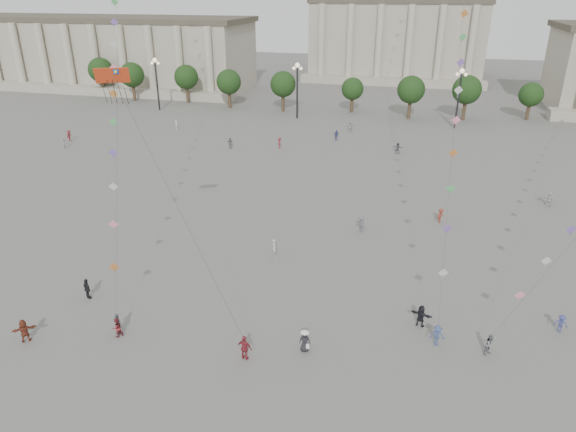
# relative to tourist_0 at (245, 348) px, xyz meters

# --- Properties ---
(ground) EXTENTS (360.00, 360.00, 0.00)m
(ground) POSITION_rel_tourist_0_xyz_m (1.19, 1.22, -0.95)
(ground) COLOR #5C5957
(ground) RESTS_ON ground
(hall_west) EXTENTS (84.00, 26.22, 17.20)m
(hall_west) POSITION_rel_tourist_0_xyz_m (-73.81, 95.12, 7.48)
(hall_west) COLOR #A29A88
(hall_west) RESTS_ON ground
(hall_central) EXTENTS (48.30, 34.30, 35.50)m
(hall_central) POSITION_rel_tourist_0_xyz_m (1.19, 130.44, 13.28)
(hall_central) COLOR #A29A88
(hall_central) RESTS_ON ground
(tree_row) EXTENTS (137.12, 5.12, 8.00)m
(tree_row) POSITION_rel_tourist_0_xyz_m (1.19, 79.22, 4.44)
(tree_row) COLOR #38281C
(tree_row) RESTS_ON ground
(lamp_post_far_west) EXTENTS (2.00, 0.90, 10.65)m
(lamp_post_far_west) POSITION_rel_tourist_0_xyz_m (-43.81, 71.22, 6.40)
(lamp_post_far_west) COLOR #262628
(lamp_post_far_west) RESTS_ON ground
(lamp_post_mid_west) EXTENTS (2.00, 0.90, 10.65)m
(lamp_post_mid_west) POSITION_rel_tourist_0_xyz_m (-13.81, 71.22, 6.40)
(lamp_post_mid_west) COLOR #262628
(lamp_post_mid_west) RESTS_ON ground
(lamp_post_mid_east) EXTENTS (2.00, 0.90, 10.65)m
(lamp_post_mid_east) POSITION_rel_tourist_0_xyz_m (16.19, 71.22, 6.40)
(lamp_post_mid_east) COLOR #262628
(lamp_post_mid_east) RESTS_ON ground
(person_crowd_0) EXTENTS (1.11, 0.56, 1.81)m
(person_crowd_0) POSITION_rel_tourist_0_xyz_m (-3.54, 57.17, -0.04)
(person_crowd_0) COLOR navy
(person_crowd_0) RESTS_ON ground
(person_crowd_1) EXTENTS (0.89, 0.81, 1.49)m
(person_crowd_1) POSITION_rel_tourist_0_xyz_m (-45.03, 41.58, -0.20)
(person_crowd_1) COLOR #B0AFAC
(person_crowd_1) RESTS_ON ground
(person_crowd_2) EXTENTS (0.74, 1.22, 1.84)m
(person_crowd_2) POSITION_rel_tourist_0_xyz_m (-46.89, 45.35, -0.03)
(person_crowd_2) COLOR maroon
(person_crowd_2) RESTS_ON ground
(person_crowd_3) EXTENTS (1.72, 1.01, 1.76)m
(person_crowd_3) POSITION_rel_tourist_0_xyz_m (11.60, 7.03, -0.07)
(person_crowd_3) COLOR black
(person_crowd_3) RESTS_ON ground
(person_crowd_4) EXTENTS (1.78, 1.41, 1.89)m
(person_crowd_4) POSITION_rel_tourist_0_xyz_m (-2.10, 63.45, -0.00)
(person_crowd_4) COLOR #BBBAB6
(person_crowd_4) RESTS_ON ground
(person_crowd_6) EXTENTS (1.36, 1.18, 1.83)m
(person_crowd_6) POSITION_rel_tourist_0_xyz_m (5.13, 22.39, -0.03)
(person_crowd_6) COLOR #58595D
(person_crowd_6) RESTS_ON ground
(person_crowd_7) EXTENTS (1.72, 0.90, 1.77)m
(person_crowd_7) POSITION_rel_tourist_0_xyz_m (25.67, 35.17, -0.06)
(person_crowd_7) COLOR silver
(person_crowd_7) RESTS_ON ground
(person_crowd_8) EXTENTS (1.11, 1.21, 1.63)m
(person_crowd_8) POSITION_rel_tourist_0_xyz_m (13.22, 27.00, -0.13)
(person_crowd_8) COLOR maroon
(person_crowd_8) RESTS_ON ground
(person_crowd_10) EXTENTS (0.47, 0.68, 1.77)m
(person_crowd_10) POSITION_rel_tourist_0_xyz_m (-32.81, 56.82, -0.06)
(person_crowd_10) COLOR silver
(person_crowd_10) RESTS_ON ground
(person_crowd_12) EXTENTS (1.71, 0.78, 1.77)m
(person_crowd_12) POSITION_rel_tourist_0_xyz_m (7.01, 52.04, -0.06)
(person_crowd_12) COLOR slate
(person_crowd_12) RESTS_ON ground
(person_crowd_13) EXTENTS (0.70, 0.77, 1.76)m
(person_crowd_13) POSITION_rel_tourist_0_xyz_m (-2.21, 14.97, -0.07)
(person_crowd_13) COLOR #B0B0AC
(person_crowd_13) RESTS_ON ground
(person_crowd_14) EXTENTS (1.06, 0.76, 1.48)m
(person_crowd_14) POSITION_rel_tourist_0_xyz_m (21.69, 8.88, -0.21)
(person_crowd_14) COLOR navy
(person_crowd_14) RESTS_ON ground
(person_crowd_16) EXTENTS (1.07, 0.55, 1.75)m
(person_crowd_16) POSITION_rel_tourist_0_xyz_m (-19.19, 48.10, -0.07)
(person_crowd_16) COLOR slate
(person_crowd_16) RESTS_ON ground
(person_crowd_17) EXTENTS (1.14, 1.35, 1.81)m
(person_crowd_17) POSITION_rel_tourist_0_xyz_m (-11.48, 50.06, -0.04)
(person_crowd_17) COLOR maroon
(person_crowd_17) RESTS_ON ground
(tourist_0) EXTENTS (1.18, 0.65, 1.90)m
(tourist_0) POSITION_rel_tourist_0_xyz_m (0.00, 0.00, 0.00)
(tourist_0) COLOR maroon
(tourist_0) RESTS_ON ground
(tourist_1) EXTENTS (1.15, 0.91, 1.82)m
(tourist_1) POSITION_rel_tourist_0_xyz_m (-15.03, 3.93, -0.04)
(tourist_1) COLOR black
(tourist_1) RESTS_ON ground
(tourist_2) EXTENTS (1.62, 1.46, 1.79)m
(tourist_2) POSITION_rel_tourist_0_xyz_m (-16.06, -2.15, -0.05)
(tourist_2) COLOR brown
(tourist_2) RESTS_ON ground
(tourist_3) EXTENTS (1.09, 0.87, 1.73)m
(tourist_3) POSITION_rel_tourist_0_xyz_m (-9.98, 0.32, -0.08)
(tourist_3) COLOR #5B5B5F
(tourist_3) RESTS_ON ground
(kite_flyer_0) EXTENTS (0.91, 0.94, 1.52)m
(kite_flyer_0) POSITION_rel_tourist_0_xyz_m (-9.89, 0.04, -0.19)
(kite_flyer_0) COLOR maroon
(kite_flyer_0) RESTS_ON ground
(kite_flyer_1) EXTENTS (1.10, 0.71, 1.61)m
(kite_flyer_1) POSITION_rel_tourist_0_xyz_m (12.78, 4.97, -0.14)
(kite_flyer_1) COLOR navy
(kite_flyer_1) RESTS_ON ground
(kite_flyer_2) EXTENTS (0.98, 0.98, 1.60)m
(kite_flyer_2) POSITION_rel_tourist_0_xyz_m (16.35, 4.85, -0.15)
(kite_flyer_2) COLOR slate
(kite_flyer_2) RESTS_ON ground
(hat_person) EXTENTS (0.84, 0.60, 1.69)m
(hat_person) POSITION_rel_tourist_0_xyz_m (3.79, 1.90, -0.09)
(hat_person) COLOR black
(hat_person) RESTS_ON ground
(dragon_kite) EXTENTS (5.97, 2.44, 19.62)m
(dragon_kite) POSITION_rel_tourist_0_xyz_m (-9.59, 3.44, 16.49)
(dragon_kite) COLOR red
(dragon_kite) RESTS_ON ground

